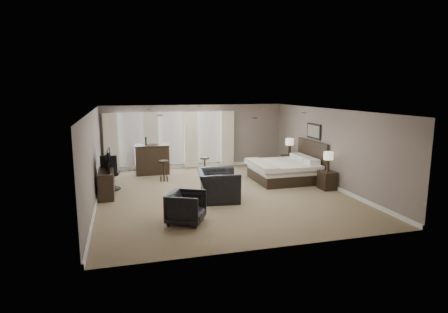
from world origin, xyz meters
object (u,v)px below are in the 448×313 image
object	(u,v)px
bar_counter	(152,159)
armchair_near	(218,180)
armchair_far	(186,206)
desk_chair	(110,172)
nightstand_near	(327,180)
lamp_near	(328,162)
nightstand_far	(289,163)
dresser	(106,183)
bar_stool_left	(164,171)
lamp_far	(289,147)
tv	(106,168)
bar_stool_right	(205,167)
bed	(284,161)

from	to	relation	value
bar_counter	armchair_near	bearing A→B (deg)	-68.44
armchair_far	desk_chair	xyz separation A→B (m)	(-1.84, 3.70, 0.16)
nightstand_near	lamp_near	size ratio (longest dim) A/B	0.93
nightstand_near	nightstand_far	size ratio (longest dim) A/B	0.93
lamp_near	dresser	distance (m)	7.02
bar_stool_left	nightstand_far	bearing A→B (deg)	4.84
nightstand_near	nightstand_far	world-z (taller)	nightstand_far
lamp_far	desk_chair	world-z (taller)	lamp_far
lamp_far	desk_chair	xyz separation A→B (m)	(-6.81, -1.10, -0.39)
lamp_far	bar_counter	distance (m)	5.41
dresser	bar_counter	world-z (taller)	bar_counter
lamp_near	lamp_far	distance (m)	2.90
lamp_near	tv	world-z (taller)	lamp_near
lamp_near	bar_stool_right	size ratio (longest dim) A/B	0.87
lamp_near	tv	bearing A→B (deg)	171.30
bar_counter	bar_stool_left	distance (m)	1.37
armchair_far	bar_stool_left	xyz separation A→B (m)	(-0.05, 4.37, -0.05)
armchair_far	dresser	bearing A→B (deg)	59.94
lamp_far	bar_stool_right	world-z (taller)	lamp_far
lamp_near	bar_counter	bearing A→B (deg)	144.44
dresser	desk_chair	bearing A→B (deg)	81.84
armchair_far	bar_stool_left	distance (m)	4.37
nightstand_far	armchair_near	distance (m)	4.86
bar_stool_left	dresser	bearing A→B (deg)	-143.25
tv	desk_chair	distance (m)	0.80
bar_stool_left	bar_counter	bearing A→B (deg)	102.56
dresser	armchair_far	size ratio (longest dim) A/B	1.60
bed	nightstand_far	size ratio (longest dim) A/B	3.43
tv	bar_stool_right	world-z (taller)	tv
nightstand_far	bar_stool_left	distance (m)	5.04
nightstand_far	armchair_far	world-z (taller)	armchair_far
lamp_near	bed	bearing A→B (deg)	121.54
nightstand_far	dresser	size ratio (longest dim) A/B	0.47
nightstand_far	bar_stool_left	world-z (taller)	bar_stool_left
dresser	bar_stool_right	distance (m)	3.87
bed	dresser	world-z (taller)	bed
nightstand_far	armchair_near	size ratio (longest dim) A/B	0.48
lamp_far	bar_stool_right	size ratio (longest dim) A/B	0.91
lamp_far	tv	xyz separation A→B (m)	(-6.92, -1.84, -0.11)
bar_counter	desk_chair	world-z (taller)	desk_chair
dresser	armchair_far	distance (m)	3.54
armchair_near	bar_stool_left	distance (m)	2.96
bed	bar_stool_right	world-z (taller)	bed
nightstand_near	bed	bearing A→B (deg)	121.54
bed	bar_stool_left	distance (m)	4.27
nightstand_near	bar_counter	distance (m)	6.54
armchair_far	desk_chair	bearing A→B (deg)	53.00
armchair_far	nightstand_far	bearing A→B (deg)	-19.53
armchair_near	dresser	bearing A→B (deg)	75.61
bar_stool_right	bar_counter	bearing A→B (deg)	151.92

